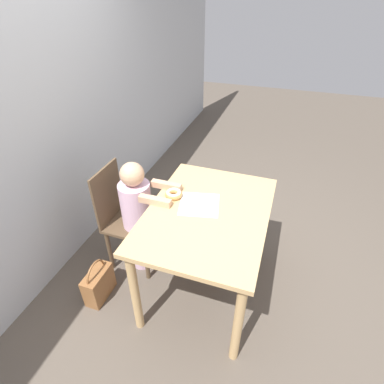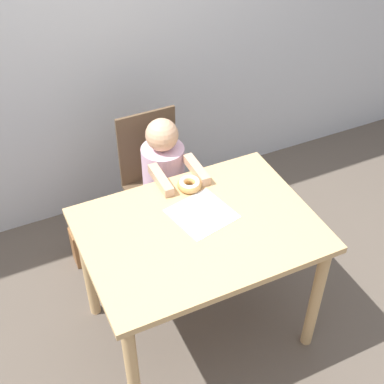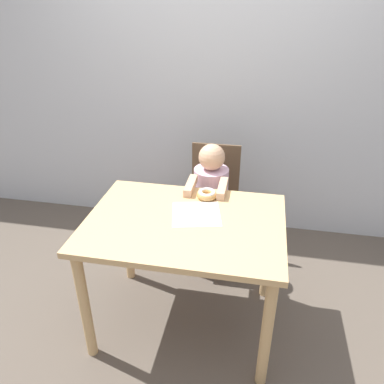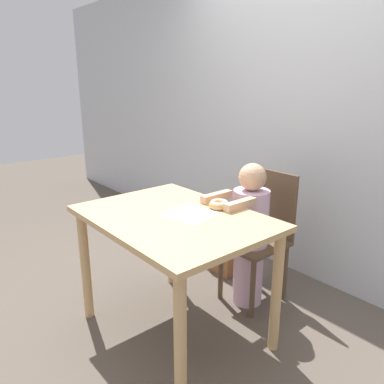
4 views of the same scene
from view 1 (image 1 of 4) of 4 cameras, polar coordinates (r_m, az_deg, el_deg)
The scene contains 8 objects.
ground_plane at distance 2.61m, azimuth 2.51°, elevation -17.14°, with size 12.00×12.00×0.00m, color brown.
wall_back at distance 2.43m, azimuth -27.38°, elevation 11.62°, with size 8.00×0.05×2.50m.
dining_table at distance 2.13m, azimuth 2.96°, elevation -6.10°, with size 1.11×0.81×0.78m.
chair at distance 2.54m, azimuth -12.56°, elevation -5.00°, with size 0.36×0.41×0.92m.
child_figure at distance 2.45m, azimuth -10.17°, elevation -4.77°, with size 0.26×0.46×1.01m.
donut at distance 2.18m, azimuth -3.51°, elevation -0.34°, with size 0.13×0.13×0.05m.
napkin at distance 2.11m, azimuth 1.39°, elevation -2.36°, with size 0.33×0.33×0.00m.
handbag at distance 2.54m, azimuth -17.36°, elevation -16.29°, with size 0.27×0.12×0.37m.
Camera 1 is at (-1.55, -0.41, 2.06)m, focal length 28.00 mm.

